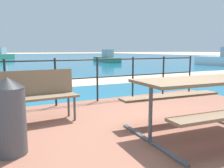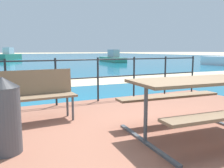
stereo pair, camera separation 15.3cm
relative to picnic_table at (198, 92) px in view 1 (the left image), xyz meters
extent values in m
plane|color=beige|center=(-0.32, 0.30, -0.67)|extent=(240.00, 240.00, 0.00)
cube|color=#935B47|center=(-0.32, 0.30, -0.64)|extent=(6.40, 5.20, 0.06)
cube|color=#196B8E|center=(-0.32, 40.30, -0.67)|extent=(90.00, 90.00, 0.01)
cube|color=beige|center=(-0.32, 6.68, -0.67)|extent=(54.06, 4.80, 0.01)
cube|color=#7A6047|center=(0.00, 0.00, 0.17)|extent=(1.84, 0.92, 0.04)
cube|color=#7A6047|center=(0.05, 0.59, -0.16)|extent=(1.80, 0.40, 0.04)
cylinder|color=#4C5156|center=(-0.77, 0.06, -0.22)|extent=(0.05, 0.05, 0.78)
cube|color=#4C5156|center=(-0.77, 0.06, -0.60)|extent=(0.17, 1.45, 0.03)
cube|color=#7A6047|center=(-2.02, 1.59, -0.19)|extent=(1.59, 0.46, 0.04)
cube|color=#7A6047|center=(-2.03, 1.77, 0.04)|extent=(1.58, 0.11, 0.42)
cylinder|color=#4C5156|center=(-1.31, 1.47, -0.40)|extent=(0.04, 0.04, 0.43)
cylinder|color=#4C5156|center=(-1.32, 1.77, -0.40)|extent=(0.04, 0.04, 0.43)
cylinder|color=#1E2328|center=(-2.29, 2.70, -0.10)|extent=(0.04, 0.04, 1.03)
cylinder|color=#1E2328|center=(-1.30, 2.70, -0.10)|extent=(0.04, 0.04, 1.03)
cylinder|color=#1E2328|center=(-0.32, 2.70, -0.10)|extent=(0.04, 0.04, 1.03)
cylinder|color=#1E2328|center=(0.66, 2.70, -0.10)|extent=(0.04, 0.04, 1.03)
cylinder|color=#1E2328|center=(1.65, 2.70, -0.10)|extent=(0.04, 0.04, 1.03)
cylinder|color=#1E2328|center=(2.63, 2.70, -0.10)|extent=(0.04, 0.04, 1.03)
cylinder|color=#1E2328|center=(-0.32, 2.70, 0.37)|extent=(5.90, 0.03, 0.03)
cylinder|color=#1E2328|center=(-0.32, 2.70, -0.05)|extent=(5.90, 0.03, 0.03)
cylinder|color=#4C4C51|center=(-2.40, 0.54, -0.22)|extent=(0.37, 0.37, 0.78)
cone|color=#262628|center=(-2.40, 0.54, 0.23)|extent=(0.37, 0.37, 0.12)
cone|color=silver|center=(14.08, 13.10, -0.30)|extent=(0.70, 0.57, 0.65)
cube|color=#338466|center=(-0.61, 32.11, -0.30)|extent=(3.30, 4.63, 0.72)
cube|color=silver|center=(-0.79, 31.80, 0.50)|extent=(1.44, 1.61, 0.87)
cone|color=#338466|center=(0.67, 34.36, -0.30)|extent=(0.81, 0.76, 0.65)
cube|color=#338466|center=(8.74, 20.35, -0.41)|extent=(1.62, 5.10, 0.50)
cube|color=#A5A8AD|center=(8.70, 19.97, 0.24)|extent=(0.81, 1.78, 0.81)
cone|color=#338466|center=(8.96, 23.09, -0.41)|extent=(0.49, 0.54, 0.45)
camera|label=1|loc=(-2.59, -2.32, 0.58)|focal=38.11mm
camera|label=2|loc=(-2.46, -2.39, 0.58)|focal=38.11mm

